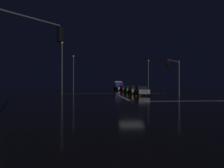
% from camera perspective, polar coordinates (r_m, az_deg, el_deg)
% --- Properties ---
extents(ground, '(120.00, 120.00, 0.10)m').
position_cam_1_polar(ground, '(20.79, 5.66, -5.24)').
color(ground, black).
extents(stop_line_north, '(0.35, 15.04, 0.01)m').
position_cam_1_polar(stop_line_north, '(29.43, 2.75, -3.69)').
color(stop_line_north, white).
rests_on(stop_line_north, ground).
extents(centre_line_ns, '(22.00, 0.15, 0.01)m').
position_cam_1_polar(centre_line_ns, '(40.96, 0.80, -2.75)').
color(centre_line_ns, yellow).
rests_on(centre_line_ns, ground).
extents(crosswalk_bar_east, '(15.04, 0.40, 0.01)m').
position_cam_1_polar(crosswalk_bar_east, '(23.94, 27.11, -4.43)').
color(crosswalk_bar_east, white).
rests_on(crosswalk_bar_east, ground).
extents(sedan_gray, '(2.02, 4.33, 1.57)m').
position_cam_1_polar(sedan_gray, '(32.98, 8.63, -1.94)').
color(sedan_gray, slate).
rests_on(sedan_gray, ground).
extents(sedan_orange, '(2.02, 4.33, 1.57)m').
position_cam_1_polar(sedan_orange, '(39.46, 6.52, -1.68)').
color(sedan_orange, '#C66014').
rests_on(sedan_orange, ground).
extents(sedan_green, '(2.02, 4.33, 1.57)m').
position_cam_1_polar(sedan_green, '(45.81, 5.01, -1.49)').
color(sedan_green, '#14512D').
rests_on(sedan_green, ground).
extents(sedan_red, '(2.02, 4.33, 1.57)m').
position_cam_1_polar(sedan_red, '(51.81, 3.80, -1.35)').
color(sedan_red, maroon).
rests_on(sedan_red, ground).
extents(sedan_black, '(2.02, 4.33, 1.57)m').
position_cam_1_polar(sedan_black, '(57.16, 3.38, -1.26)').
color(sedan_black, black).
rests_on(sedan_black, ground).
extents(sedan_white, '(2.02, 4.33, 1.57)m').
position_cam_1_polar(sedan_white, '(63.41, 2.44, -1.17)').
color(sedan_white, silver).
rests_on(sedan_white, ground).
extents(box_truck, '(2.68, 8.28, 3.08)m').
position_cam_1_polar(box_truck, '(70.04, 1.77, -0.35)').
color(box_truck, navy).
rests_on(box_truck, ground).
extents(traffic_signal_ne, '(3.06, 3.06, 5.62)m').
position_cam_1_polar(traffic_signal_ne, '(30.63, 17.85, 3.72)').
color(traffic_signal_ne, '#4C4C51').
rests_on(traffic_signal_ne, ground).
extents(traffic_signal_sw, '(3.21, 3.21, 6.30)m').
position_cam_1_polar(traffic_signal_sw, '(13.50, -23.52, 10.87)').
color(traffic_signal_sw, '#4C4C51').
rests_on(traffic_signal_sw, ground).
extents(streetlamp_left_near, '(0.44, 0.44, 9.44)m').
position_cam_1_polar(streetlamp_left_near, '(35.53, -14.45, 5.64)').
color(streetlamp_left_near, '#424247').
rests_on(streetlamp_left_near, ground).
extents(streetlamp_left_far, '(0.44, 0.44, 9.43)m').
position_cam_1_polar(streetlamp_left_far, '(51.29, -11.24, 3.79)').
color(streetlamp_left_far, '#424247').
rests_on(streetlamp_left_far, ground).
extents(streetlamp_right_far, '(0.44, 0.44, 8.47)m').
position_cam_1_polar(streetlamp_right_far, '(52.60, 10.62, 3.15)').
color(streetlamp_right_far, '#424247').
rests_on(streetlamp_right_far, ground).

